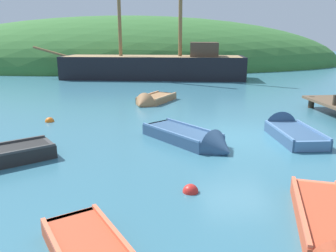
{
  "coord_description": "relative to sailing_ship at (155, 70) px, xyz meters",
  "views": [
    {
      "loc": [
        -3.65,
        -11.09,
        3.55
      ],
      "look_at": [
        -2.4,
        1.16,
        0.18
      ],
      "focal_mm": 35.79,
      "sensor_mm": 36.0,
      "label": 1
    }
  ],
  "objects": [
    {
      "name": "ground_plane",
      "position": [
        1.87,
        -16.85,
        -0.7
      ],
      "size": [
        120.0,
        120.0,
        0.0
      ],
      "primitive_type": "plane",
      "color": "teal"
    },
    {
      "name": "shore_hill",
      "position": [
        -1.98,
        13.46,
        -0.7
      ],
      "size": [
        51.74,
        22.8,
        11.34
      ],
      "primitive_type": "ellipsoid",
      "color": "#387033",
      "rests_on": "ground"
    },
    {
      "name": "sailing_ship",
      "position": [
        0.0,
        0.0,
        0.0
      ],
      "size": [
        17.56,
        6.02,
        12.77
      ],
      "rotation": [
        0.0,
        0.0,
        2.97
      ],
      "color": "black",
      "rests_on": "ground"
    },
    {
      "name": "rowboat_outer_right",
      "position": [
        3.75,
        -16.8,
        -0.58
      ],
      "size": [
        1.38,
        3.21,
        1.23
      ],
      "rotation": [
        0.0,
        0.0,
        1.54
      ],
      "color": "#335175",
      "rests_on": "ground"
    },
    {
      "name": "rowboat_center",
      "position": [
        0.15,
        -17.43,
        -0.57
      ],
      "size": [
        3.02,
        3.66,
        1.14
      ],
      "rotation": [
        0.0,
        0.0,
        5.31
      ],
      "color": "#335175",
      "rests_on": "ground"
    },
    {
      "name": "rowboat_far",
      "position": [
        1.6,
        -23.05,
        -0.6
      ],
      "size": [
        2.12,
        3.57,
        0.95
      ],
      "rotation": [
        0.0,
        0.0,
        4.35
      ],
      "color": "#C64C2D",
      "rests_on": "ground"
    },
    {
      "name": "rowboat_near_dock",
      "position": [
        -0.85,
        -10.38,
        -0.6
      ],
      "size": [
        2.66,
        3.22,
        1.14
      ],
      "rotation": [
        0.0,
        0.0,
        4.14
      ],
      "color": "#9E7047",
      "rests_on": "ground"
    },
    {
      "name": "buoy_red",
      "position": [
        -0.53,
        -20.9,
        -0.7
      ],
      "size": [
        0.37,
        0.37,
        0.37
      ],
      "primitive_type": "sphere",
      "color": "red",
      "rests_on": "ground"
    },
    {
      "name": "buoy_orange",
      "position": [
        -5.36,
        -13.85,
        -0.7
      ],
      "size": [
        0.38,
        0.38,
        0.38
      ],
      "primitive_type": "sphere",
      "color": "orange",
      "rests_on": "ground"
    }
  ]
}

